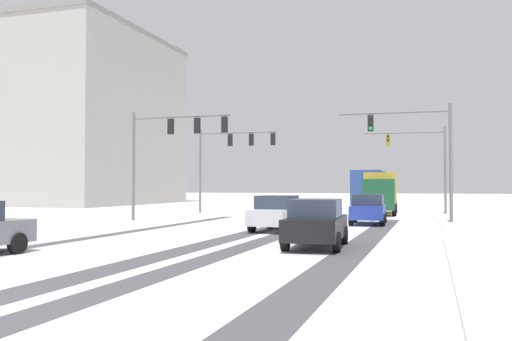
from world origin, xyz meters
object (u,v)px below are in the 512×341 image
at_px(traffic_signal_far_right, 422,155).
at_px(bus_oncoming, 371,187).
at_px(traffic_signal_near_right, 418,142).
at_px(car_black_third, 316,223).
at_px(office_building_far_left_block, 71,120).
at_px(car_white_second, 278,213).
at_px(traffic_signal_near_left, 171,139).
at_px(car_blue_lead, 368,209).
at_px(traffic_signal_far_left, 230,150).
at_px(box_truck_delivery, 380,192).

distance_m(traffic_signal_far_right, bus_oncoming, 9.51).
bearing_deg(traffic_signal_near_right, car_black_third, -103.15).
distance_m(traffic_signal_far_right, car_black_third, 25.38).
distance_m(car_black_third, bus_oncoming, 32.96).
relative_size(traffic_signal_far_right, office_building_far_left_block, 0.29).
height_order(car_white_second, car_black_third, same).
distance_m(bus_oncoming, office_building_far_left_block, 35.65).
bearing_deg(bus_oncoming, traffic_signal_near_left, -113.18).
bearing_deg(office_building_far_left_block, car_blue_lead, -33.37).
bearing_deg(traffic_signal_near_right, bus_oncoming, 102.86).
xyz_separation_m(traffic_signal_far_left, office_building_far_left_block, (-25.30, 14.88, 4.93)).
distance_m(traffic_signal_near_left, car_white_second, 10.06).
height_order(traffic_signal_far_left, bus_oncoming, traffic_signal_far_left).
distance_m(traffic_signal_far_right, traffic_signal_far_left, 14.48).
bearing_deg(traffic_signal_near_right, traffic_signal_far_left, 149.66).
relative_size(traffic_signal_far_right, traffic_signal_far_left, 1.00).
relative_size(traffic_signal_near_right, traffic_signal_far_left, 1.00).
bearing_deg(office_building_far_left_block, car_white_second, -41.94).
relative_size(traffic_signal_near_left, traffic_signal_near_right, 1.00).
distance_m(car_black_third, box_truck_delivery, 22.97).
distance_m(traffic_signal_near_right, traffic_signal_far_left, 16.14).
bearing_deg(office_building_far_left_block, traffic_signal_near_right, -30.42).
bearing_deg(box_truck_delivery, traffic_signal_near_right, -73.90).
distance_m(car_white_second, office_building_far_left_block, 45.46).
bearing_deg(car_black_third, traffic_signal_far_right, 83.02).
relative_size(traffic_signal_near_right, bus_oncoming, 0.59).
bearing_deg(traffic_signal_near_left, car_blue_lead, 3.99).
xyz_separation_m(traffic_signal_near_right, traffic_signal_far_left, (-13.92, 8.15, 0.37)).
xyz_separation_m(traffic_signal_far_right, office_building_far_left_block, (-39.26, 11.04, 5.30)).
bearing_deg(traffic_signal_near_right, car_blue_lead, -156.91).
relative_size(traffic_signal_far_left, box_truck_delivery, 0.87).
xyz_separation_m(bus_oncoming, box_truck_delivery, (1.67, -9.95, -0.36)).
xyz_separation_m(traffic_signal_near_left, traffic_signal_far_left, (-0.01, 10.04, -0.00)).
height_order(traffic_signal_near_left, traffic_signal_near_right, same).
bearing_deg(traffic_signal_near_left, traffic_signal_far_left, 90.04).
bearing_deg(traffic_signal_far_left, box_truck_delivery, 9.61).
distance_m(traffic_signal_far_left, bus_oncoming, 15.34).
bearing_deg(traffic_signal_near_left, car_white_second, -31.80).
xyz_separation_m(car_blue_lead, bus_oncoming, (-1.97, 21.07, 1.18)).
relative_size(traffic_signal_near_right, car_blue_lead, 1.56).
relative_size(car_white_second, car_black_third, 0.99).
relative_size(traffic_signal_near_right, box_truck_delivery, 0.87).
height_order(traffic_signal_far_left, car_white_second, traffic_signal_far_left).
bearing_deg(car_white_second, car_blue_lead, 58.40).
distance_m(traffic_signal_near_left, box_truck_delivery, 16.54).
bearing_deg(traffic_signal_far_left, car_white_second, -62.21).
height_order(traffic_signal_near_right, car_blue_lead, traffic_signal_near_right).
bearing_deg(traffic_signal_far_right, car_black_third, -96.98).
relative_size(traffic_signal_near_left, car_black_third, 1.55).
distance_m(car_black_third, office_building_far_left_block, 51.81).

